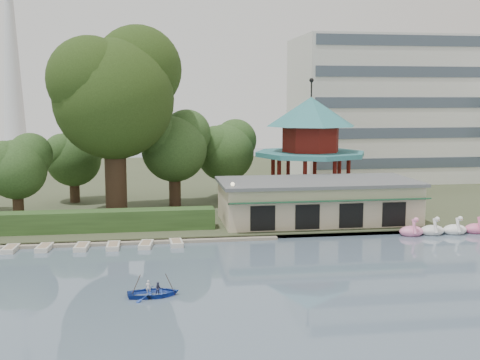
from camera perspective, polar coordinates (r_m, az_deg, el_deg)
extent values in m
plane|color=slate|center=(34.99, 1.18, -12.19)|extent=(220.00, 220.00, 0.00)
cube|color=#424930|center=(85.41, -4.73, -0.18)|extent=(220.00, 70.00, 0.40)
cube|color=gray|center=(51.39, -2.10, -5.51)|extent=(220.00, 0.60, 0.30)
cube|color=gray|center=(51.40, -15.57, -5.83)|extent=(34.00, 1.60, 0.24)
cube|color=#C7B597|center=(57.43, 7.32, -2.08)|extent=(18.00, 8.00, 3.60)
cube|color=#595B5E|center=(57.14, 7.36, -0.15)|extent=(18.60, 8.60, 0.30)
cube|color=#194C2D|center=(53.24, 8.60, -2.00)|extent=(18.00, 1.59, 0.45)
cylinder|color=#C7B597|center=(67.66, 6.63, -1.61)|extent=(10.40, 10.40, 1.20)
cylinder|color=teal|center=(67.05, 6.69, 2.48)|extent=(12.40, 12.40, 0.50)
cylinder|color=maroon|center=(66.92, 6.71, 3.89)|extent=(6.40, 6.40, 2.80)
cone|color=teal|center=(66.79, 6.75, 6.46)|extent=(10.00, 10.00, 3.20)
cylinder|color=black|center=(66.78, 6.79, 8.60)|extent=(0.16, 0.16, 1.80)
cube|color=silver|center=(89.78, 14.89, 6.50)|extent=(30.00, 14.00, 20.00)
cone|color=silver|center=(177.14, -20.94, 13.09)|extent=(6.00, 6.00, 60.00)
cube|color=#315023|center=(54.79, -18.32, -3.85)|extent=(30.00, 2.00, 1.80)
cylinder|color=black|center=(52.77, -0.70, -2.66)|extent=(0.12, 0.12, 4.00)
sphere|color=beige|center=(52.43, -0.70, -0.41)|extent=(0.36, 0.36, 0.36)
cylinder|color=#3A281C|center=(60.90, -11.72, 1.07)|extent=(2.12, 2.12, 9.25)
sphere|color=#283F15|center=(60.51, -11.90, 7.52)|extent=(11.80, 11.80, 11.80)
sphere|color=#283F15|center=(62.26, -9.68, 10.30)|extent=(8.85, 8.85, 8.85)
sphere|color=#283F15|center=(59.51, -14.02, 9.24)|extent=(8.26, 8.26, 8.26)
cylinder|color=#3A281C|center=(60.48, -20.30, -1.82)|extent=(1.01, 1.01, 3.97)
sphere|color=#315023|center=(60.08, -20.43, 0.94)|extent=(5.62, 5.62, 5.62)
sphere|color=#315023|center=(60.56, -19.28, 2.26)|extent=(4.22, 4.22, 4.22)
sphere|color=#315023|center=(59.67, -21.50, 1.62)|extent=(3.94, 3.94, 3.94)
cylinder|color=#3A281C|center=(65.10, -6.20, -0.30)|extent=(1.26, 1.26, 4.97)
sphere|color=#315023|center=(64.69, -6.25, 2.93)|extent=(7.01, 7.01, 7.01)
sphere|color=#315023|center=(65.70, -5.08, 4.41)|extent=(5.26, 5.26, 5.26)
sphere|color=#315023|center=(63.88, -7.33, 3.75)|extent=(4.91, 4.91, 4.91)
cylinder|color=#3A281C|center=(69.59, -1.39, -0.01)|extent=(1.19, 1.19, 4.30)
sphere|color=#315023|center=(69.23, -1.40, 2.59)|extent=(6.60, 6.60, 6.60)
sphere|color=#315023|center=(70.27, -0.44, 3.80)|extent=(4.95, 4.95, 4.95)
sphere|color=#315023|center=(68.37, -2.30, 3.25)|extent=(4.62, 4.62, 4.62)
cylinder|color=#3A281C|center=(69.59, -15.42, -0.45)|extent=(1.09, 1.09, 3.91)
sphere|color=#315023|center=(69.25, -15.50, 1.92)|extent=(6.04, 6.04, 6.04)
sphere|color=#315023|center=(69.91, -14.47, 3.04)|extent=(4.53, 4.53, 4.53)
sphere|color=#315023|center=(68.72, -16.46, 2.50)|extent=(4.23, 4.23, 4.23)
ellipsoid|color=pink|center=(55.03, 15.94, -4.71)|extent=(2.16, 1.44, 0.99)
cylinder|color=pink|center=(54.43, 16.20, -4.26)|extent=(0.26, 0.79, 1.29)
sphere|color=pink|center=(54.03, 16.36, -3.65)|extent=(0.44, 0.44, 0.44)
ellipsoid|color=white|center=(55.89, 17.76, -4.59)|extent=(2.16, 1.44, 0.99)
cylinder|color=white|center=(55.30, 18.03, -4.15)|extent=(0.26, 0.79, 1.29)
sphere|color=white|center=(54.91, 18.20, -3.55)|extent=(0.44, 0.44, 0.44)
ellipsoid|color=white|center=(56.83, 19.69, -4.48)|extent=(2.16, 1.44, 0.99)
cylinder|color=white|center=(56.24, 19.98, -4.04)|extent=(0.26, 0.79, 1.29)
sphere|color=white|center=(55.86, 20.16, -3.45)|extent=(0.44, 0.44, 0.44)
ellipsoid|color=pink|center=(57.94, 21.49, -4.33)|extent=(2.16, 1.44, 0.99)
cylinder|color=pink|center=(57.37, 21.79, -3.91)|extent=(0.26, 0.79, 1.29)
cube|color=silver|center=(50.97, -20.94, -6.11)|extent=(1.11, 2.35, 0.36)
cube|color=silver|center=(50.51, -18.05, -6.10)|extent=(1.22, 2.39, 0.36)
cube|color=silver|center=(49.89, -14.76, -6.14)|extent=(1.14, 2.36, 0.36)
cube|color=silver|center=(49.59, -11.93, -6.14)|extent=(1.03, 2.31, 0.36)
cube|color=silver|center=(49.56, -8.90, -6.07)|extent=(1.29, 2.41, 0.36)
cube|color=silver|center=(49.84, -6.07, -5.94)|extent=(1.11, 2.35, 0.36)
imported|color=#2245B2|center=(37.43, -8.23, -10.19)|extent=(4.55, 3.38, 0.90)
imported|color=white|center=(37.60, -8.69, -10.00)|extent=(0.33, 0.22, 0.86)
imported|color=#343651|center=(37.22, -7.76, -10.19)|extent=(0.42, 0.34, 0.83)
cylinder|color=#3A281C|center=(37.48, -10.09, -10.37)|extent=(0.94, 0.29, 2.01)
cylinder|color=#3A281C|center=(37.48, -6.36, -10.30)|extent=(0.94, 0.29, 2.01)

